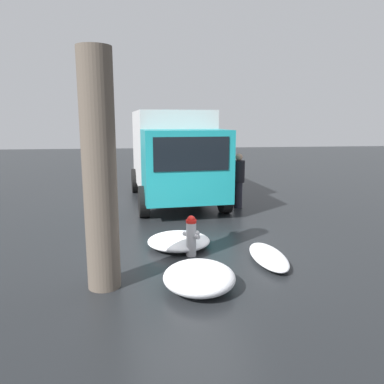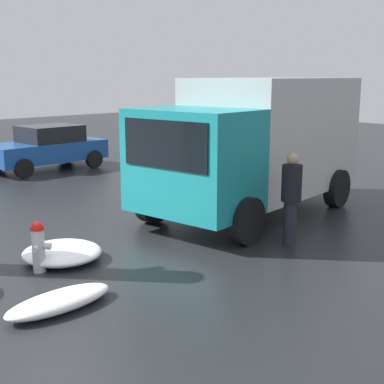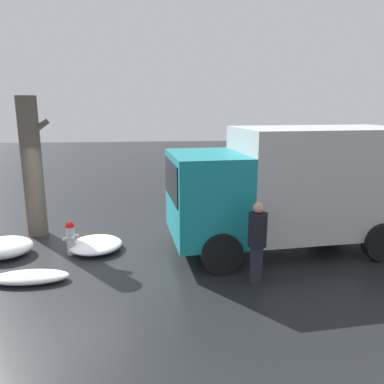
% 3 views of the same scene
% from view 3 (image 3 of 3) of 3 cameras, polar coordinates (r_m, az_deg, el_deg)
% --- Properties ---
extents(ground_plane, '(60.00, 60.00, 0.00)m').
position_cam_3_polar(ground_plane, '(9.74, -17.83, -8.98)').
color(ground_plane, black).
extents(fire_hydrant, '(0.36, 0.36, 0.84)m').
position_cam_3_polar(fire_hydrant, '(9.58, -17.99, -6.57)').
color(fire_hydrant, '#B7B7BC').
rests_on(fire_hydrant, ground_plane).
extents(tree_trunk, '(0.82, 0.54, 3.80)m').
position_cam_3_polar(tree_trunk, '(11.07, -23.16, 3.51)').
color(tree_trunk, brown).
rests_on(tree_trunk, ground_plane).
extents(delivery_truck, '(5.98, 3.06, 3.03)m').
position_cam_3_polar(delivery_truck, '(9.61, 15.05, 1.14)').
color(delivery_truck, teal).
rests_on(delivery_truck, ground_plane).
extents(pedestrian, '(0.37, 0.37, 1.71)m').
position_cam_3_polar(pedestrian, '(7.60, 9.90, -7.23)').
color(pedestrian, '#23232D').
rests_on(pedestrian, ground_plane).
extents(parked_car, '(3.90, 1.98, 1.46)m').
position_cam_3_polar(parked_car, '(17.86, 4.30, 3.92)').
color(parked_car, '#194793').
rests_on(parked_car, ground_plane).
extents(snow_pile_by_hydrant, '(1.27, 1.18, 0.43)m').
position_cam_3_polar(snow_pile_by_hydrant, '(10.16, -26.57, -7.54)').
color(snow_pile_by_hydrant, white).
rests_on(snow_pile_by_hydrant, ground_plane).
extents(snow_pile_curbside, '(1.56, 0.62, 0.22)m').
position_cam_3_polar(snow_pile_curbside, '(8.54, -23.43, -11.81)').
color(snow_pile_curbside, white).
rests_on(snow_pile_curbside, ground_plane).
extents(snow_pile_by_tree, '(1.32, 1.35, 0.28)m').
position_cam_3_polar(snow_pile_by_tree, '(9.78, -14.48, -7.78)').
color(snow_pile_by_tree, white).
rests_on(snow_pile_by_tree, ground_plane).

